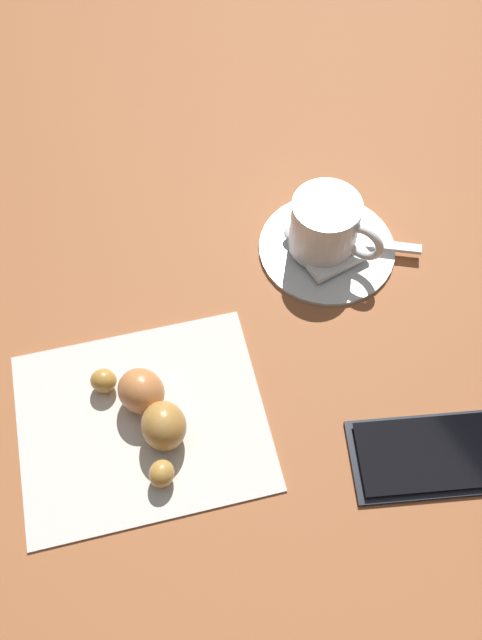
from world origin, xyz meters
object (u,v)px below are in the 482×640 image
saucer (327,247)px  sugar_packet (339,261)px  croissant (149,411)px  teaspoon (329,238)px  cell_phone (439,454)px  espresso_cup (326,226)px  napkin (142,421)px

saucer → sugar_packet: size_ratio=2.21×
sugar_packet → croissant: 0.22m
teaspoon → cell_phone: (-0.04, -0.21, -0.01)m
croissant → teaspoon: bearing=19.4°
sugar_packet → croissant: croissant is taller
teaspoon → sugar_packet: (-0.01, -0.03, 0.00)m
espresso_cup → napkin: (-0.22, -0.07, -0.04)m
espresso_cup → cell_phone: (-0.03, -0.21, -0.03)m
sugar_packet → teaspoon: bearing=74.9°
espresso_cup → napkin: 0.23m
espresso_cup → cell_phone: size_ratio=0.54×
saucer → teaspoon: 0.01m
sugar_packet → napkin: (-0.22, -0.05, -0.01)m
napkin → cell_phone: size_ratio=1.27×
sugar_packet → napkin: sugar_packet is taller
napkin → cell_phone: cell_phone is taller
espresso_cup → teaspoon: espresso_cup is taller
croissant → saucer: bearing=18.9°
sugar_packet → cell_phone: (-0.03, -0.19, -0.01)m
saucer → espresso_cup: bearing=167.7°
saucer → teaspoon: bearing=45.3°
teaspoon → cell_phone: 0.22m
saucer → cell_phone: same height
saucer → cell_phone: 0.21m
saucer → sugar_packet: sugar_packet is taller
saucer → napkin: saucer is taller
sugar_packet → cell_phone: size_ratio=0.37×
napkin → cell_phone: 0.23m
sugar_packet → napkin: size_ratio=0.29×
napkin → croissant: size_ratio=1.62×
teaspoon → napkin: bearing=-162.0°
espresso_cup → teaspoon: size_ratio=0.76×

